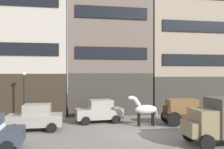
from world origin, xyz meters
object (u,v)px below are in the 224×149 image
object	(u,v)px
draft_horse	(145,109)
sedan_dark	(35,117)
streetlamp_curbside	(24,89)
cargo_wagon	(181,110)
sedan_light	(100,111)

from	to	relation	value
draft_horse	sedan_dark	world-z (taller)	draft_horse
sedan_dark	streetlamp_curbside	size ratio (longest dim) A/B	0.90
streetlamp_curbside	cargo_wagon	bearing A→B (deg)	-15.14
draft_horse	cargo_wagon	bearing A→B (deg)	-0.02
draft_horse	streetlamp_curbside	size ratio (longest dim) A/B	0.57
draft_horse	sedan_light	distance (m)	3.75
draft_horse	sedan_light	bearing A→B (deg)	148.49
draft_horse	sedan_light	xyz separation A→B (m)	(-3.19, 1.95, -0.36)
sedan_light	sedan_dark	bearing A→B (deg)	-156.76
draft_horse	streetlamp_curbside	distance (m)	9.93
cargo_wagon	sedan_light	size ratio (longest dim) A/B	0.77
streetlamp_curbside	sedan_light	bearing A→B (deg)	-12.53
sedan_light	streetlamp_curbside	world-z (taller)	streetlamp_curbside
sedan_dark	sedan_light	distance (m)	5.16
draft_horse	sedan_dark	xyz separation A→B (m)	(-7.93, -0.08, -0.36)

